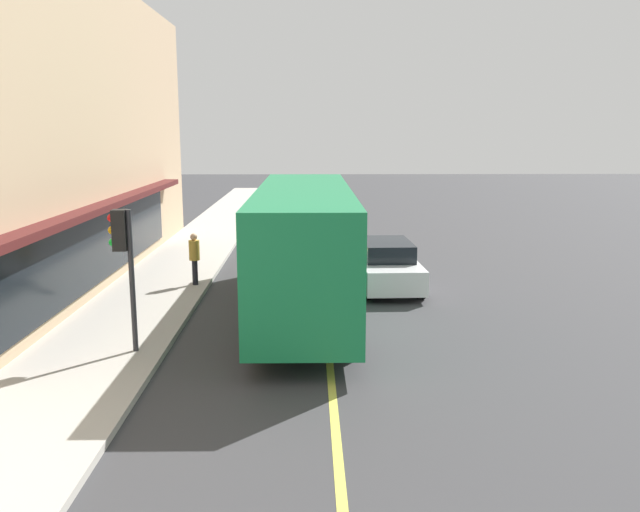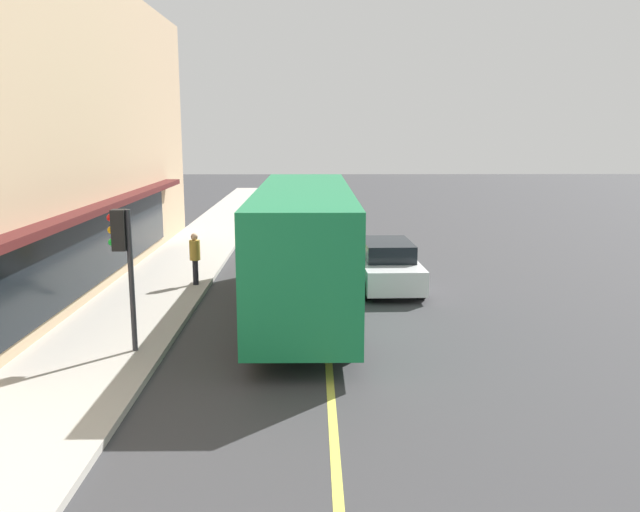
{
  "view_description": "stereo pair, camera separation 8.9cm",
  "coord_description": "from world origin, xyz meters",
  "px_view_note": "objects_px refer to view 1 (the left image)",
  "views": [
    {
      "loc": [
        -16.24,
        0.43,
        5.04
      ],
      "look_at": [
        1.52,
        0.15,
        1.6
      ],
      "focal_mm": 36.56,
      "sensor_mm": 36.0,
      "label": 1
    },
    {
      "loc": [
        -16.24,
        0.35,
        5.04
      ],
      "look_at": [
        1.52,
        0.15,
        1.6
      ],
      "focal_mm": 36.56,
      "sensor_mm": 36.0,
      "label": 2
    }
  ],
  "objects_px": {
    "bus": "(304,242)",
    "pedestrian_at_corner": "(194,254)",
    "traffic_light": "(123,247)",
    "car_white": "(387,265)"
  },
  "relations": [
    {
      "from": "car_white",
      "to": "pedestrian_at_corner",
      "type": "relative_size",
      "value": 2.61
    },
    {
      "from": "bus",
      "to": "pedestrian_at_corner",
      "type": "xyz_separation_m",
      "value": [
        2.67,
        3.54,
        -0.83
      ]
    },
    {
      "from": "bus",
      "to": "pedestrian_at_corner",
      "type": "relative_size",
      "value": 6.66
    },
    {
      "from": "bus",
      "to": "car_white",
      "type": "distance_m",
      "value": 4.03
    },
    {
      "from": "bus",
      "to": "traffic_light",
      "type": "height_order",
      "value": "bus"
    },
    {
      "from": "traffic_light",
      "to": "pedestrian_at_corner",
      "type": "height_order",
      "value": "traffic_light"
    },
    {
      "from": "pedestrian_at_corner",
      "to": "bus",
      "type": "bearing_deg",
      "value": -127.07
    },
    {
      "from": "bus",
      "to": "car_white",
      "type": "xyz_separation_m",
      "value": [
        2.77,
        -2.65,
        -1.24
      ]
    },
    {
      "from": "traffic_light",
      "to": "bus",
      "type": "bearing_deg",
      "value": -46.65
    },
    {
      "from": "bus",
      "to": "traffic_light",
      "type": "xyz_separation_m",
      "value": [
        -3.72,
        3.94,
        0.55
      ]
    }
  ]
}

